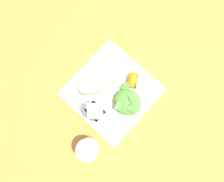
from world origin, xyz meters
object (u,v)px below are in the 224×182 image
object	(u,v)px
white_plate	(112,92)
orange_wedge_front	(133,80)
green_salad_pile	(127,102)
drinking_clear_cup	(89,148)
milk_carton	(96,111)
cheesy_pizza_bread	(101,78)

from	to	relation	value
white_plate	orange_wedge_front	size ratio (longest dim) A/B	4.01
green_salad_pile	drinking_clear_cup	xyz separation A→B (m)	(-0.01, 0.20, 0.01)
white_plate	milk_carton	world-z (taller)	milk_carton
green_salad_pile	milk_carton	xyz separation A→B (m)	(0.06, 0.10, 0.04)
cheesy_pizza_bread	green_salad_pile	world-z (taller)	green_salad_pile
white_plate	green_salad_pile	bearing A→B (deg)	-174.09
white_plate	orange_wedge_front	bearing A→B (deg)	-110.40
green_salad_pile	orange_wedge_front	distance (m)	0.08
cheesy_pizza_bread	milk_carton	size ratio (longest dim) A/B	1.69
cheesy_pizza_bread	drinking_clear_cup	world-z (taller)	drinking_clear_cup
cheesy_pizza_bread	orange_wedge_front	distance (m)	0.12
orange_wedge_front	cheesy_pizza_bread	bearing A→B (deg)	39.86
cheesy_pizza_bread	milk_carton	xyz separation A→B (m)	(-0.07, 0.10, 0.04)
white_plate	green_salad_pile	world-z (taller)	green_salad_pile
cheesy_pizza_bread	green_salad_pile	distance (m)	0.13
white_plate	cheesy_pizza_bread	bearing A→B (deg)	-4.60
milk_carton	orange_wedge_front	xyz separation A→B (m)	(-0.02, -0.17, -0.04)
milk_carton	orange_wedge_front	world-z (taller)	milk_carton
white_plate	orange_wedge_front	distance (m)	0.09
cheesy_pizza_bread	drinking_clear_cup	size ratio (longest dim) A/B	2.07
white_plate	green_salad_pile	distance (m)	0.07
green_salad_pile	drinking_clear_cup	distance (m)	0.20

